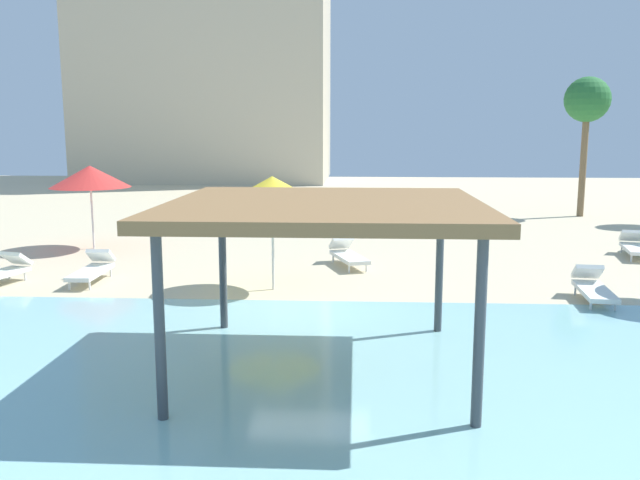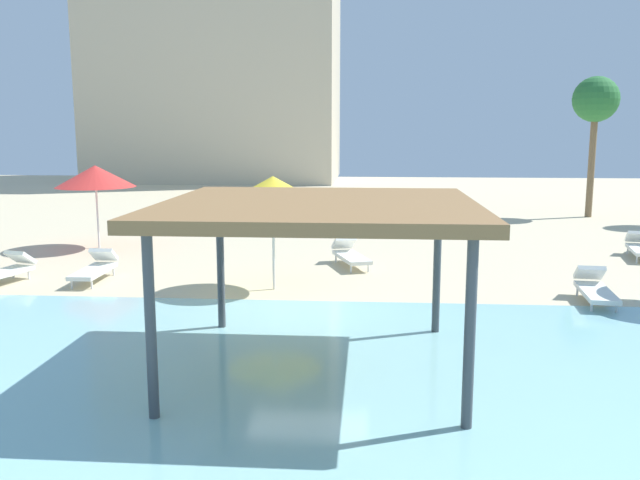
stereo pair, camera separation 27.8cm
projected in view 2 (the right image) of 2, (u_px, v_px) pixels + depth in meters
ground_plane at (305, 322)px, 12.91m from camera, size 80.00×80.00×0.00m
lagoon_water at (262, 450)px, 7.74m from camera, size 44.00×13.50×0.04m
shade_pavilion at (319, 211)px, 9.98m from camera, size 4.69×4.69×2.66m
beach_umbrella_red_0 at (95, 176)px, 20.63m from camera, size 2.46×2.46×2.62m
beach_umbrella_yellow_3 at (273, 190)px, 15.20m from camera, size 2.25×2.25×2.67m
lounge_chair_0 at (96, 267)px, 16.45m from camera, size 0.65×1.91×0.74m
lounge_chair_2 at (4, 270)px, 16.12m from camera, size 1.04×1.99×0.74m
lounge_chair_4 at (595, 288)px, 14.32m from camera, size 0.79×1.95×0.74m
lounge_chair_5 at (350, 254)px, 18.20m from camera, size 1.18×1.99×0.74m
palm_tree_0 at (596, 102)px, 27.64m from camera, size 1.90×1.90×5.91m
hotel_block_0 at (219, 29)px, 48.58m from camera, size 17.34×11.89×21.97m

